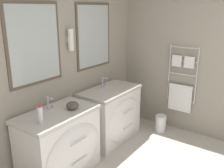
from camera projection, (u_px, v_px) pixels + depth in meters
name	position (u px, v px, depth m)	size (l,w,h in m)	color
wall_back	(42.00, 66.00, 3.07)	(5.45, 0.16, 2.60)	#9E9384
wall_right	(192.00, 55.00, 3.91)	(0.13, 4.26, 2.60)	#9E9384
vanity_left	(61.00, 143.00, 3.04)	(0.98, 0.62, 0.82)	white
vanity_right	(112.00, 114.00, 3.87)	(0.98, 0.62, 0.82)	white
faucet_left	(49.00, 104.00, 2.99)	(0.17, 0.11, 0.17)	silver
faucet_right	(103.00, 83.00, 3.83)	(0.17, 0.11, 0.17)	silver
toiletry_bottle	(40.00, 115.00, 2.62)	(0.06, 0.06, 0.21)	silver
amenity_bowl	(72.00, 105.00, 3.02)	(0.16, 0.16, 0.09)	#4C4742
waste_bin	(161.00, 123.00, 4.18)	(0.18, 0.18, 0.28)	silver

